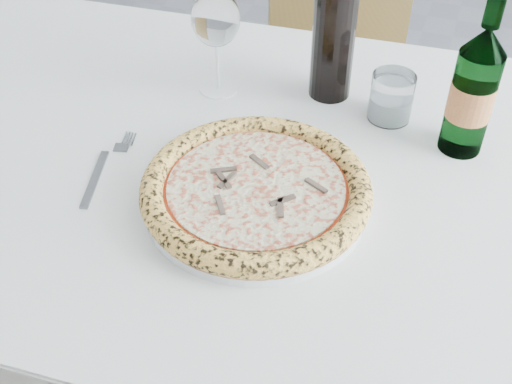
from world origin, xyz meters
TOP-DOWN VIEW (x-y plane):
  - floor at (0.00, 0.00)m, footprint 5.00×6.00m
  - dining_table at (0.09, -0.21)m, footprint 1.60×1.00m
  - chair_far at (0.02, 0.59)m, footprint 0.52×0.53m
  - plate at (0.09, -0.31)m, footprint 0.34×0.34m
  - pizza at (0.09, -0.31)m, footprint 0.34×0.34m
  - fork at (-0.16, -0.32)m, footprint 0.05×0.19m
  - wine_glass at (-0.08, -0.04)m, footprint 0.09×0.09m
  - tumbler at (0.24, -0.02)m, footprint 0.07×0.07m
  - beer_bottle at (0.36, -0.07)m, footprint 0.07×0.07m
  - wine_bottle at (0.12, 0.02)m, footprint 0.08×0.08m

SIDE VIEW (x-z plane):
  - floor at x=0.00m, z-range -0.02..0.00m
  - chair_far at x=0.02m, z-range 0.07..1.00m
  - dining_table at x=0.09m, z-range 0.30..1.05m
  - fork at x=-0.16m, z-range 0.76..0.76m
  - plate at x=0.09m, z-range 0.76..0.77m
  - pizza at x=0.09m, z-range 0.76..0.80m
  - tumbler at x=0.24m, z-range 0.75..0.83m
  - beer_bottle at x=0.36m, z-range 0.73..1.00m
  - wine_bottle at x=0.12m, z-range 0.73..1.04m
  - wine_glass at x=-0.08m, z-range 0.80..0.99m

